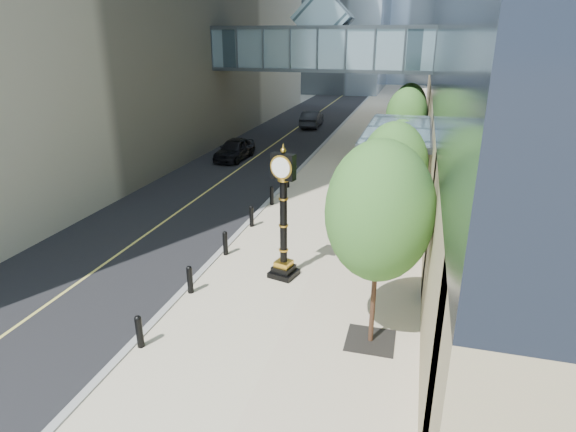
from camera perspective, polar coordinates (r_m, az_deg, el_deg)
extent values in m
plane|color=gray|center=(13.10, -8.66, -19.53)|extent=(320.00, 320.00, 0.00)
cube|color=black|center=(51.05, 2.12, 11.11)|extent=(8.00, 180.00, 0.02)
cube|color=#BCAF90|center=(49.88, 11.26, 10.54)|extent=(8.00, 180.00, 0.06)
cube|color=gray|center=(50.31, 6.64, 10.88)|extent=(0.25, 180.00, 0.07)
cube|color=slate|center=(37.80, 4.14, 19.18)|extent=(17.00, 4.00, 3.00)
cube|color=#383F44|center=(37.86, 4.08, 16.98)|extent=(17.00, 4.20, 0.25)
cube|color=#383F44|center=(37.79, 4.20, 21.38)|extent=(17.00, 4.20, 0.25)
cube|color=slate|center=(37.80, 4.22, 22.36)|extent=(4.24, 3.00, 4.24)
cube|color=#383F44|center=(23.45, 12.96, 9.77)|extent=(3.00, 8.00, 0.25)
cube|color=slate|center=(23.42, 12.99, 10.13)|extent=(2.80, 7.80, 0.06)
cylinder|color=#383F44|center=(20.47, 8.32, 2.46)|extent=(0.12, 0.12, 4.20)
cylinder|color=#383F44|center=(27.57, 10.31, 7.06)|extent=(0.12, 0.12, 4.20)
cylinder|color=black|center=(14.61, -17.19, -13.11)|extent=(0.20, 0.20, 0.90)
cylinder|color=black|center=(16.97, -11.54, -7.54)|extent=(0.20, 0.20, 0.90)
cylinder|color=black|center=(19.57, -7.43, -3.35)|extent=(0.20, 0.20, 0.90)
cylinder|color=black|center=(22.33, -4.34, -0.15)|extent=(0.20, 0.20, 0.90)
cylinder|color=black|center=(25.19, -1.94, 2.34)|extent=(0.20, 0.20, 0.90)
cylinder|color=black|center=(28.13, -0.03, 4.31)|extent=(0.20, 0.20, 0.90)
cube|color=black|center=(14.67, 9.72, -14.31)|extent=(1.40, 1.40, 0.02)
cylinder|color=#41291B|center=(13.84, 10.11, -8.98)|extent=(0.14, 0.14, 3.15)
ellipsoid|color=#2C6826|center=(12.83, 10.78, 0.53)|extent=(2.89, 2.89, 3.85)
cube|color=black|center=(20.35, 11.66, -4.01)|extent=(1.40, 1.40, 0.02)
cylinder|color=#41291B|center=(19.82, 11.95, -0.31)|extent=(0.14, 0.14, 2.83)
ellipsoid|color=#2C6826|center=(19.16, 12.42, 5.81)|extent=(2.59, 2.59, 3.46)
cube|color=black|center=(26.41, 12.70, 1.70)|extent=(1.40, 1.40, 0.02)
cylinder|color=#41291B|center=(26.07, 12.90, 4.10)|extent=(0.14, 0.14, 2.33)
ellipsoid|color=#2C6826|center=(25.63, 13.21, 7.97)|extent=(2.14, 2.14, 2.85)
cube|color=black|center=(32.64, 13.35, 5.25)|extent=(1.40, 1.40, 0.02)
cylinder|color=#41291B|center=(32.31, 13.55, 7.67)|extent=(0.14, 0.14, 2.85)
ellipsoid|color=#2C6826|center=(31.91, 13.89, 11.51)|extent=(2.61, 2.61, 3.48)
cube|color=black|center=(38.96, 13.79, 7.66)|extent=(1.40, 1.40, 0.02)
cylinder|color=#41291B|center=(38.70, 13.96, 9.58)|extent=(0.14, 0.14, 2.68)
ellipsoid|color=#2C6826|center=(38.38, 14.23, 12.61)|extent=(2.46, 2.46, 3.28)
cube|color=black|center=(17.89, -0.51, -6.80)|extent=(1.10, 1.10, 0.20)
cube|color=black|center=(17.80, -0.52, -6.23)|extent=(0.85, 0.85, 0.20)
cube|color=gold|center=(17.71, -0.52, -5.65)|extent=(0.67, 0.67, 0.20)
cylinder|color=black|center=(17.05, -0.54, -0.65)|extent=(0.26, 0.26, 3.11)
cube|color=black|center=(16.43, -0.56, 5.89)|extent=(0.90, 0.50, 0.90)
cylinder|color=white|center=(16.59, -0.39, 6.04)|extent=(0.69, 0.21, 0.70)
cylinder|color=white|center=(16.26, -0.73, 5.74)|extent=(0.69, 0.21, 0.70)
sphere|color=gold|center=(16.30, -0.56, 7.77)|extent=(0.20, 0.20, 0.20)
imported|color=#A29E95|center=(22.86, 11.87, 0.95)|extent=(0.70, 0.57, 1.65)
imported|color=black|center=(35.02, -6.35, 7.89)|extent=(1.95, 4.50, 1.51)
imported|color=#212227|center=(47.97, 2.85, 11.44)|extent=(1.80, 4.73, 1.54)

